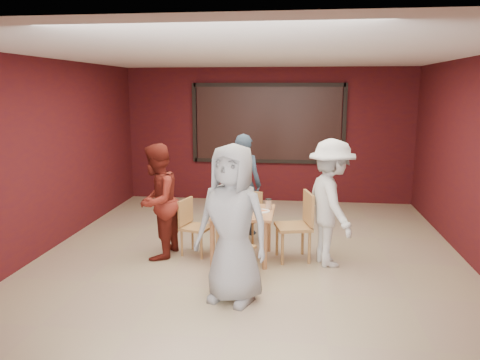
# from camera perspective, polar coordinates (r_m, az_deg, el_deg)

# --- Properties ---
(floor) EXTENTS (7.00, 7.00, 0.00)m
(floor) POSITION_cam_1_polar(r_m,az_deg,el_deg) (6.77, 1.29, -9.35)
(floor) COLOR tan
(floor) RESTS_ON ground
(window_blinds) EXTENTS (3.00, 0.02, 1.50)m
(window_blinds) POSITION_cam_1_polar(r_m,az_deg,el_deg) (9.81, 3.42, 6.89)
(window_blinds) COLOR black
(dining_table) EXTENTS (0.89, 0.89, 0.85)m
(dining_table) POSITION_cam_1_polar(r_m,az_deg,el_deg) (6.52, 0.22, -4.45)
(dining_table) COLOR tan
(dining_table) RESTS_ON floor
(chair_front) EXTENTS (0.49, 0.49, 0.79)m
(chair_front) POSITION_cam_1_polar(r_m,az_deg,el_deg) (5.86, -0.74, -8.01)
(chair_front) COLOR #A67340
(chair_front) RESTS_ON floor
(chair_back) EXTENTS (0.47, 0.47, 0.78)m
(chair_back) POSITION_cam_1_polar(r_m,az_deg,el_deg) (7.33, 1.07, -4.12)
(chair_back) COLOR #A67340
(chair_back) RESTS_ON floor
(chair_left) EXTENTS (0.48, 0.48, 0.81)m
(chair_left) POSITION_cam_1_polar(r_m,az_deg,el_deg) (6.79, -5.84, -5.27)
(chair_left) COLOR #A67340
(chair_left) RESTS_ON floor
(chair_right) EXTENTS (0.56, 0.56, 0.96)m
(chair_right) POSITION_cam_1_polar(r_m,az_deg,el_deg) (6.57, 7.21, -5.10)
(chair_right) COLOR #A67340
(chair_right) RESTS_ON floor
(diner_front) EXTENTS (1.01, 0.82, 1.79)m
(diner_front) POSITION_cam_1_polar(r_m,az_deg,el_deg) (5.18, -0.92, -5.37)
(diner_front) COLOR gray
(diner_front) RESTS_ON floor
(diner_back) EXTENTS (0.68, 0.53, 1.66)m
(diner_back) POSITION_cam_1_polar(r_m,az_deg,el_deg) (7.63, 0.41, -0.52)
(diner_back) COLOR #2A394A
(diner_back) RESTS_ON floor
(diner_left) EXTENTS (0.69, 0.85, 1.62)m
(diner_left) POSITION_cam_1_polar(r_m,az_deg,el_deg) (6.65, -10.10, -2.60)
(diner_left) COLOR maroon
(diner_left) RESTS_ON floor
(diner_right) EXTENTS (0.94, 1.25, 1.72)m
(diner_right) POSITION_cam_1_polar(r_m,az_deg,el_deg) (6.37, 11.03, -2.78)
(diner_right) COLOR silver
(diner_right) RESTS_ON floor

